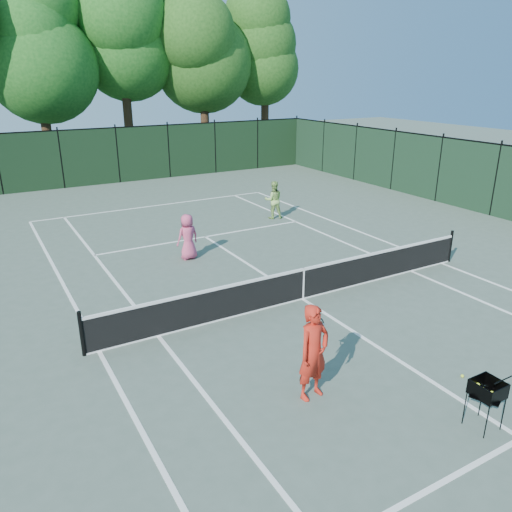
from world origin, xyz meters
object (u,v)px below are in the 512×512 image
coach (314,352)px  player_pink (188,237)px  loose_ball_midcourt (462,376)px  player_green (274,200)px  ball_hopper (488,389)px

coach → player_pink: (0.89, 8.17, -0.18)m
player_pink → loose_ball_midcourt: (2.11, -9.20, -0.73)m
coach → player_green: 12.49m
loose_ball_midcourt → ball_hopper: bearing=-129.7°
coach → ball_hopper: 3.00m
player_green → loose_ball_midcourt: bearing=95.1°
coach → player_green: size_ratio=1.19×
ball_hopper → loose_ball_midcourt: (0.97, 1.17, -0.73)m
player_pink → loose_ball_midcourt: size_ratio=22.34×
player_green → loose_ball_midcourt: (-2.95, -12.02, -0.76)m
coach → player_pink: coach is taller
player_pink → ball_hopper: bearing=89.5°
player_pink → ball_hopper: size_ratio=1.66×
player_pink → loose_ball_midcourt: player_pink is taller
player_pink → ball_hopper: player_pink is taller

